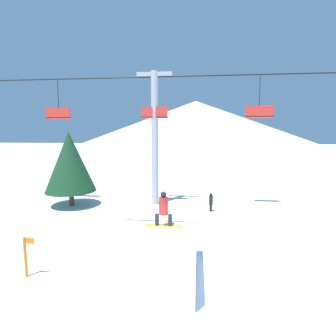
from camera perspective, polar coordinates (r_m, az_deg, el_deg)
name	(u,v)px	position (r m, az deg, el deg)	size (l,w,h in m)	color
ground_plane	(177,287)	(9.54, 2.00, -24.39)	(220.00, 220.00, 0.00)	white
mountain_ridge	(196,125)	(88.15, 6.03, 9.38)	(82.01, 82.01, 15.19)	silver
snow_ramp	(153,257)	(9.75, -3.28, -18.78)	(3.01, 3.58, 1.44)	white
snowboarder	(163,209)	(10.26, -0.99, -8.92)	(1.48, 0.35, 1.39)	yellow
chairlift	(155,129)	(18.23, -2.90, 8.53)	(24.33, 0.48, 9.15)	#9E9EA3
pine_tree_near	(70,162)	(19.14, -20.61, 1.26)	(3.41, 3.41, 5.13)	#4C3823
trail_marker	(26,256)	(10.89, -28.57, -16.41)	(0.41, 0.10, 1.46)	orange
distant_skier	(211,201)	(17.20, 9.32, -7.18)	(0.24, 0.24, 1.23)	black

